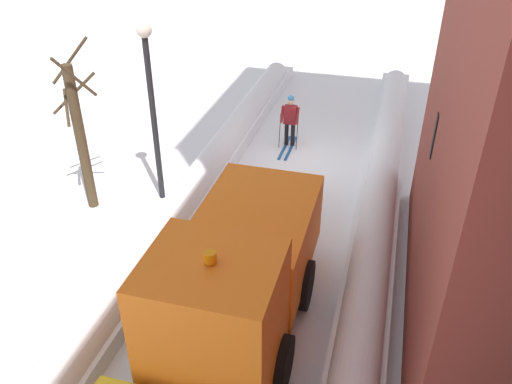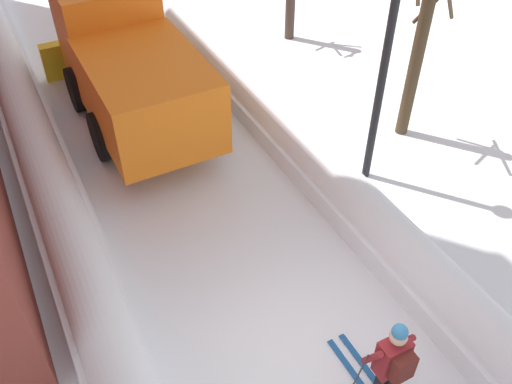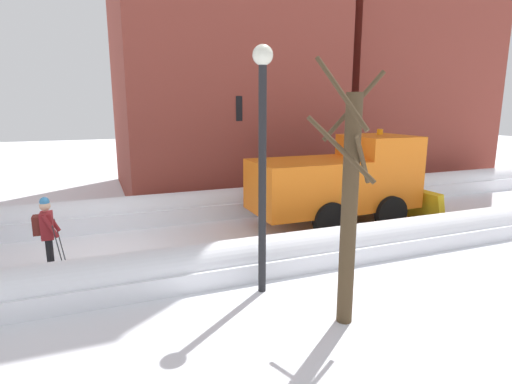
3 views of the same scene
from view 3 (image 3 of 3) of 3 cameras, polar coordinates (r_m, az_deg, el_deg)
The scene contains 8 objects.
ground_plane at distance 15.34m, azimuth 19.52°, elevation -3.40°, with size 80.00×80.00×0.00m, color white.
snowbank_left at distance 17.19m, azimuth 14.02°, elevation -0.03°, with size 1.10×36.00×0.98m.
snowbank_right at distance 13.51m, azimuth 26.77°, elevation -4.55°, with size 1.10×36.00×0.90m.
plow_truck at distance 13.67m, azimuth 11.89°, elevation 1.57°, with size 3.20×5.98×3.12m.
skier at distance 10.82m, azimuth -26.98°, elevation -4.81°, with size 0.62×1.80×1.81m.
traffic_light_pole at distance 15.47m, azimuth -2.61°, elevation 8.54°, with size 0.28×0.42×4.21m.
street_lamp at distance 8.17m, azimuth 0.90°, elevation 7.11°, with size 0.40×0.40×5.01m.
bare_tree_near at distance 7.27m, azimuth 12.77°, elevation -1.72°, with size 1.30×1.37×4.68m.
Camera 3 is at (11.04, 0.09, 3.88)m, focal length 28.83 mm.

